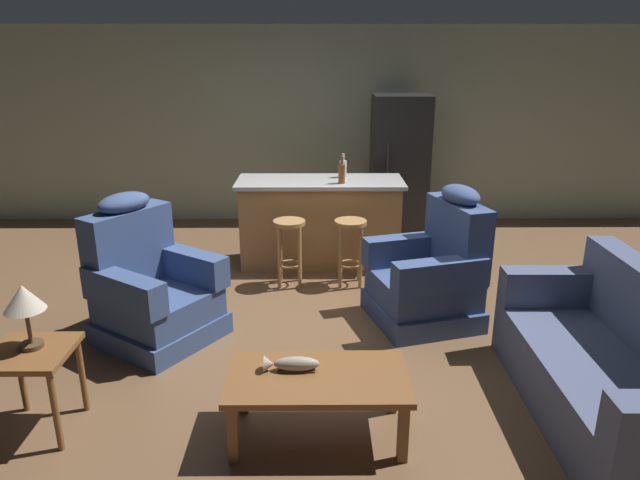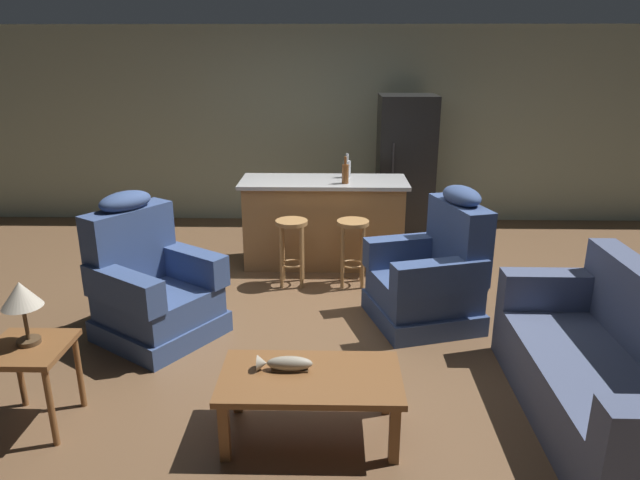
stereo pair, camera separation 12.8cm
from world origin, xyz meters
TOP-DOWN VIEW (x-y plane):
  - ground_plane at (0.00, 0.00)m, footprint 12.00×12.00m
  - back_wall at (0.00, 3.12)m, footprint 12.00×0.05m
  - coffee_table at (-0.03, -1.69)m, footprint 1.10×0.60m
  - fish_figurine at (-0.20, -1.63)m, footprint 0.34×0.10m
  - couch at (1.86, -1.53)m, footprint 0.86×1.91m
  - recliner_near_lamp at (-1.40, -0.38)m, footprint 1.17×1.17m
  - recliner_near_island at (0.97, -0.07)m, footprint 1.04×1.04m
  - end_table at (-1.78, -1.62)m, footprint 0.48×0.48m
  - table_lamp at (-1.78, -1.59)m, footprint 0.24×0.24m
  - kitchen_island at (0.00, 1.35)m, footprint 1.80×0.70m
  - bar_stool_left at (-0.31, 0.72)m, footprint 0.32×0.32m
  - bar_stool_right at (0.30, 0.72)m, footprint 0.32×0.32m
  - refrigerator at (1.02, 2.55)m, footprint 0.70×0.69m
  - bottle_tall_green at (0.23, 1.19)m, footprint 0.07×0.07m
  - bottle_short_amber at (0.25, 1.50)m, footprint 0.08×0.08m

SIDE VIEW (x-z plane):
  - ground_plane at x=0.00m, z-range 0.00..0.00m
  - couch at x=1.86m, z-range -0.13..0.81m
  - coffee_table at x=-0.03m, z-range 0.15..0.57m
  - recliner_near_lamp at x=-1.40m, z-range -0.18..1.02m
  - recliner_near_island at x=0.97m, z-range -0.18..1.02m
  - end_table at x=-1.78m, z-range 0.18..0.74m
  - fish_figurine at x=-0.20m, z-range 0.41..0.51m
  - bar_stool_left at x=-0.31m, z-range 0.13..0.81m
  - bar_stool_right at x=0.30m, z-range 0.13..0.81m
  - kitchen_island at x=0.00m, z-range 0.00..0.95m
  - table_lamp at x=-1.78m, z-range 0.66..1.07m
  - refrigerator at x=1.02m, z-range 0.00..1.76m
  - bottle_short_amber at x=0.25m, z-range 0.92..1.18m
  - bottle_tall_green at x=0.23m, z-range 0.92..1.20m
  - back_wall at x=0.00m, z-range 0.00..2.60m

